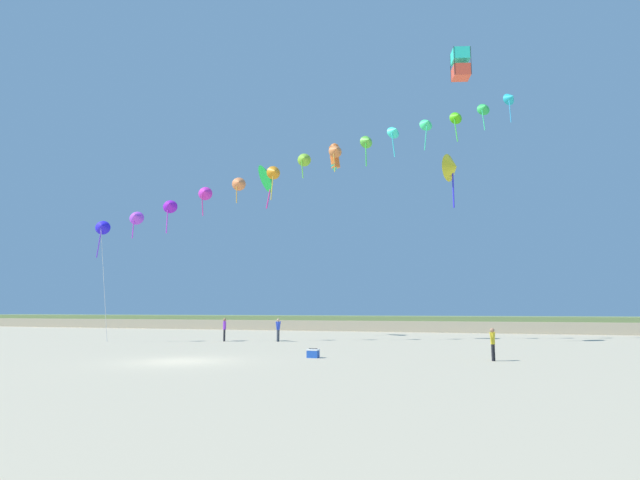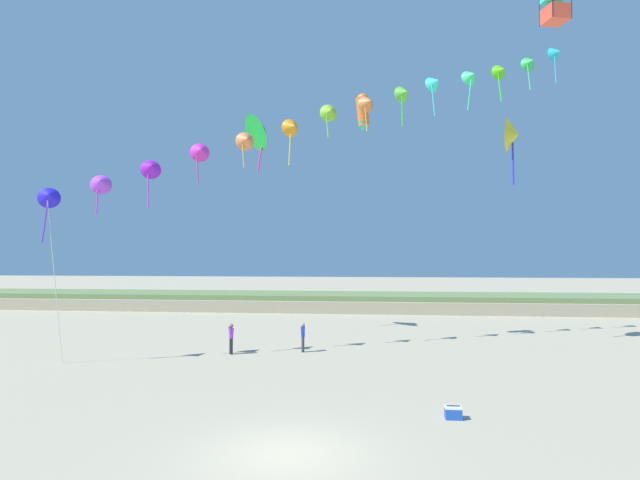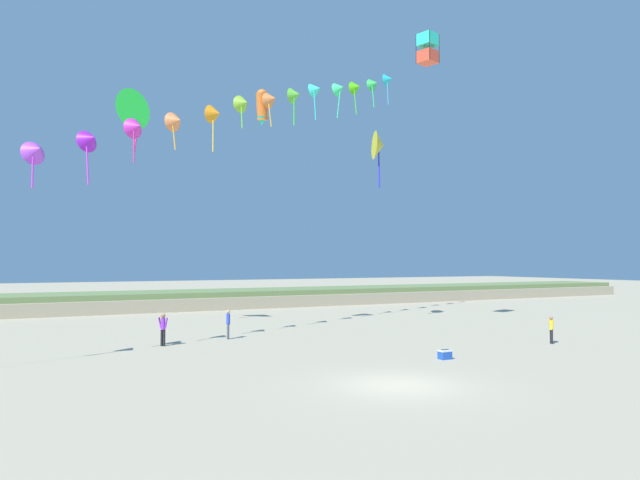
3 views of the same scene
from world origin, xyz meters
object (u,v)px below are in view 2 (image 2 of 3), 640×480
Objects in this scene: person_mid_center at (303,335)px; large_kite_low_lead at (513,135)px; large_kite_mid_trail at (261,131)px; beach_cooler at (453,413)px; person_near_left at (231,336)px; large_kite_high_solo at (363,111)px; large_kite_outer_drift at (555,4)px.

large_kite_low_lead is at bearing 15.79° from person_mid_center.
person_mid_center is 18.31m from large_kite_low_lead.
beach_cooler is at bearing -59.03° from large_kite_mid_trail.
person_near_left is 4.13m from person_mid_center.
large_kite_high_solo is at bearing 45.52° from person_mid_center.
large_kite_high_solo is (-9.55, -0.16, 1.81)m from large_kite_low_lead.
large_kite_low_lead is 2.09× the size of large_kite_outer_drift.
large_kite_high_solo reaches higher than person_near_left.
beach_cooler is at bearing -43.36° from person_near_left.
person_near_left is 1.01× the size of person_mid_center.
large_kite_mid_trail is at bearing 120.97° from beach_cooler.
person_near_left is 0.39× the size of large_kite_mid_trail.
person_mid_center is 0.40× the size of large_kite_low_lead.
person_near_left reaches higher than person_mid_center.
beach_cooler is (-7.27, -10.39, -19.25)m from large_kite_outer_drift.
large_kite_low_lead is 9.72m from large_kite_high_solo.
large_kite_mid_trail is at bearing 154.94° from large_kite_high_solo.
person_mid_center is 23.25m from large_kite_outer_drift.
large_kite_mid_trail is 20.46m from large_kite_outer_drift.
large_kite_outer_drift is at bearing -23.56° from large_kite_mid_trail.
large_kite_outer_drift is 3.59× the size of beach_cooler.
large_kite_low_lead reaches higher than person_near_left.
large_kite_outer_drift is at bearing 0.52° from person_near_left.
large_kite_low_lead is 1.73× the size of large_kite_high_solo.
person_near_left is 3.03× the size of beach_cooler.
large_kite_mid_trail is (-17.19, 3.41, 1.57)m from large_kite_low_lead.
beach_cooler is at bearing -77.11° from large_kite_high_solo.
large_kite_high_solo is 1.20× the size of large_kite_outer_drift.
large_kite_mid_trail is 1.81× the size of large_kite_high_solo.
beach_cooler is (-6.16, -14.96, -13.15)m from large_kite_low_lead.
large_kite_outer_drift is at bearing -3.63° from person_mid_center.
person_mid_center is 0.38× the size of large_kite_mid_trail.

